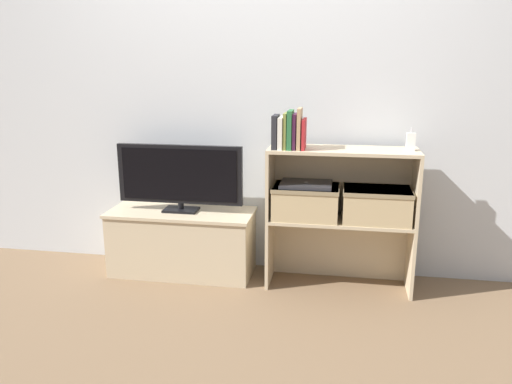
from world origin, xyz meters
name	(u,v)px	position (x,y,z in m)	size (l,w,h in m)	color
ground_plane	(252,289)	(0.00, 0.00, 0.00)	(16.00, 16.00, 0.00)	brown
wall_back	(263,90)	(0.00, 0.41, 1.20)	(10.00, 0.05, 2.40)	silver
tv_stand	(182,242)	(-0.50, 0.19, 0.22)	(0.95, 0.39, 0.43)	#CCB793
tv	(180,176)	(-0.50, 0.18, 0.66)	(0.82, 0.14, 0.44)	black
bookshelf_lower_tier	(339,240)	(0.52, 0.21, 0.28)	(0.89, 0.31, 0.44)	#CCB793
bookshelf_upper_tier	(342,172)	(0.52, 0.21, 0.72)	(0.89, 0.31, 0.43)	#CCB793
book_charcoal	(275,132)	(0.13, 0.10, 0.97)	(0.03, 0.15, 0.20)	#232328
book_ivory	(281,133)	(0.16, 0.10, 0.97)	(0.03, 0.15, 0.19)	silver
book_olive	(286,131)	(0.19, 0.10, 0.98)	(0.02, 0.14, 0.21)	olive
book_forest	(290,130)	(0.21, 0.10, 0.99)	(0.03, 0.15, 0.23)	#286638
book_plum	(295,131)	(0.24, 0.10, 0.98)	(0.02, 0.13, 0.21)	#6B2D66
book_tan	(299,129)	(0.27, 0.10, 0.99)	(0.02, 0.15, 0.24)	tan
book_crimson	(304,134)	(0.29, 0.10, 0.96)	(0.02, 0.15, 0.18)	#B22328
baby_monitor	(411,142)	(0.91, 0.15, 0.93)	(0.05, 0.04, 0.13)	white
storage_basket_left	(306,200)	(0.31, 0.14, 0.55)	(0.40, 0.28, 0.20)	tan
storage_basket_right	(376,203)	(0.74, 0.14, 0.55)	(0.40, 0.28, 0.20)	tan
laptop	(306,184)	(0.31, 0.14, 0.65)	(0.31, 0.24, 0.02)	#2D2D33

